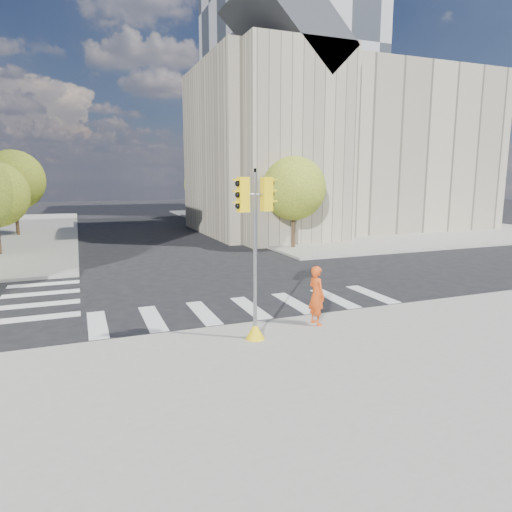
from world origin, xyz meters
The scene contains 13 objects.
ground centered at (0.00, 0.00, 0.00)m, with size 160.00×160.00×0.00m, color black.
sidewalk_near centered at (0.00, -11.00, 0.07)m, with size 30.00×14.00×0.15m, color gray.
sidewalk_far_right centered at (20.00, 26.00, 0.07)m, with size 28.00×40.00×0.15m, color gray.
civic_building centered at (15.59, 19.12, 7.26)m, with size 26.00×16.00×19.39m.
office_tower centered at (22.00, 42.00, 15.00)m, with size 20.00×18.00×30.00m, color #9EA0A3.
tree_lw_far centered at (-10.50, 24.00, 4.54)m, with size 4.80×4.80×6.95m.
tree_re_near centered at (7.50, 10.00, 4.05)m, with size 4.20×4.20×6.16m.
tree_re_mid centered at (7.50, 22.00, 4.35)m, with size 4.60×4.60×6.66m.
tree_re_far centered at (7.50, 34.00, 3.87)m, with size 4.00×4.00×5.88m.
lamp_near centered at (8.00, 14.00, 4.58)m, with size 0.35×0.18×8.11m.
lamp_far centered at (8.00, 28.00, 4.58)m, with size 0.35×0.18×8.11m.
traffic_signal centered at (-1.27, -5.51, 2.24)m, with size 1.08×0.56×4.89m.
photographer centered at (1.04, -4.96, 1.10)m, with size 0.69×0.45×1.90m, color #D54714.
Camera 1 is at (-5.86, -17.35, 4.82)m, focal length 32.00 mm.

